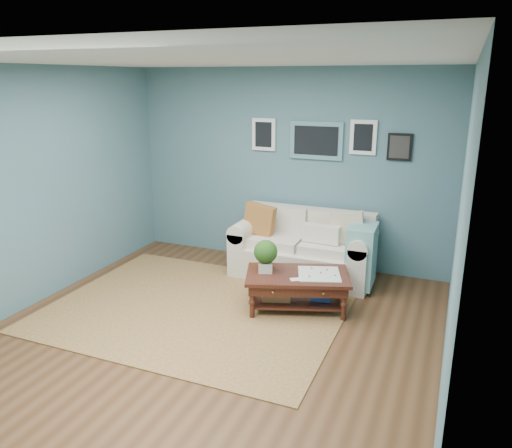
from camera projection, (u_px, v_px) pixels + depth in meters
The scene contains 4 objects.
room_shell at pixel (205, 208), 4.73m from camera, with size 5.00×5.02×2.70m.
area_rug at pixel (197, 308), 5.74m from camera, with size 3.27×2.61×0.01m, color brown.
loveseat at pixel (309, 248), 6.58m from camera, with size 1.87×0.85×0.96m.
coffee_table at pixel (292, 280), 5.64m from camera, with size 1.31×1.01×0.81m.
Camera 1 is at (2.21, -4.00, 2.55)m, focal length 35.00 mm.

